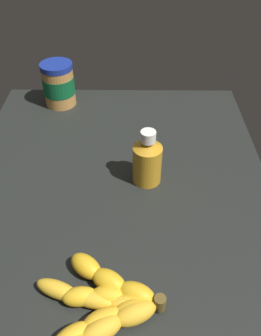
% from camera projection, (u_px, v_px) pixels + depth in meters
% --- Properties ---
extents(ground_plane, '(0.94, 0.72, 0.04)m').
position_uv_depth(ground_plane, '(115.00, 199.00, 0.82)').
color(ground_plane, black).
extents(banana_bunch, '(0.22, 0.23, 0.04)m').
position_uv_depth(banana_bunch, '(104.00, 305.00, 0.58)').
color(banana_bunch, gold).
rests_on(banana_bunch, ground_plane).
extents(peanut_butter_jar, '(0.09, 0.09, 0.13)m').
position_uv_depth(peanut_butter_jar, '(59.00, 84.00, 1.05)').
color(peanut_butter_jar, '#BF8442').
rests_on(peanut_butter_jar, ground_plane).
extents(honey_bottle, '(0.07, 0.07, 0.14)m').
position_uv_depth(honey_bottle, '(147.00, 160.00, 0.80)').
color(honey_bottle, orange).
rests_on(honey_bottle, ground_plane).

